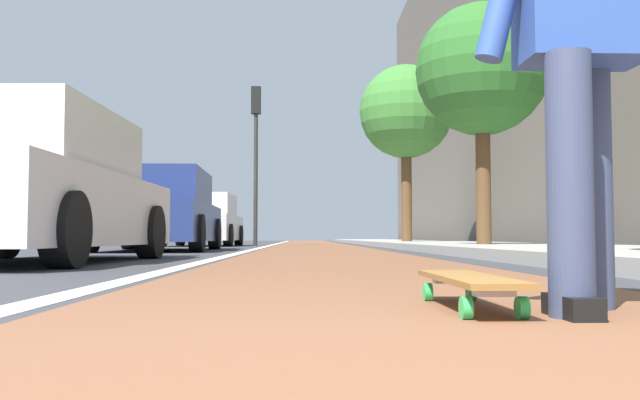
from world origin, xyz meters
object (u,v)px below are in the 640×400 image
Objects in this scene: skater_person at (581,28)px; parked_car_far at (203,222)px; traffic_light at (256,137)px; street_tree_mid at (482,71)px; parked_car_near at (27,191)px; street_tree_far at (406,113)px; parked_car_mid at (159,212)px; skateboard at (469,282)px.

skater_person is 0.40× the size of parked_car_far.
street_tree_mid is at bearing -151.09° from traffic_light.
traffic_light reaches higher than parked_car_near.
parked_car_far is 0.94× the size of street_tree_mid.
street_tree_mid reaches higher than parked_car_near.
traffic_light is 9.40m from street_tree_mid.
street_tree_mid is 9.00m from street_tree_far.
skater_person is 17.91m from parked_car_far.
street_tree_far is at bearing -80.82° from traffic_light.
parked_car_mid is at bearing 144.18° from street_tree_far.
skateboard is at bearing -143.39° from parked_car_near.
parked_car_far is 0.74× the size of street_tree_far.
skater_person is at bearing 167.09° from street_tree_mid.
street_tree_mid is (-7.79, -6.01, 2.48)m from parked_car_far.
parked_car_mid is 6.38m from street_tree_mid.
street_tree_far is (0.73, -4.54, 0.86)m from traffic_light.
skater_person is 19.06m from street_tree_far.
parked_car_near is 12.97m from parked_car_far.
parked_car_mid is (6.09, -0.01, 0.01)m from parked_car_near.
skateboard is 0.92m from skater_person.
skateboard is 18.16m from traffic_light.
parked_car_far is 2.94m from traffic_light.
street_tree_mid reaches higher than skateboard.
parked_car_far is 6.99m from street_tree_far.
skater_person is 0.38× the size of street_tree_mid.
parked_car_far is (17.35, 3.44, 0.60)m from skateboard.
skateboard is at bearing 172.10° from street_tree_far.
skateboard is 0.18× the size of traffic_light.
traffic_light is 0.85× the size of street_tree_far.
skateboard is 17.70m from parked_car_far.
parked_car_far is at bearing 11.22° from skateboard.
traffic_light is (17.93, 2.32, 2.27)m from skater_person.
skater_person is 0.35× the size of traffic_light.
parked_car_far is at bearing 106.44° from traffic_light.
street_tree_far reaches higher than street_tree_mid.
street_tree_mid is (5.18, -5.82, 2.48)m from parked_car_near.
street_tree_mid reaches higher than parked_car_mid.
traffic_light reaches higher than street_tree_mid.
skateboard is 5.49m from parked_car_near.
skater_person is 0.30× the size of street_tree_far.
skater_person is at bearing -113.35° from skateboard.
parked_car_near is 0.91× the size of traffic_light.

